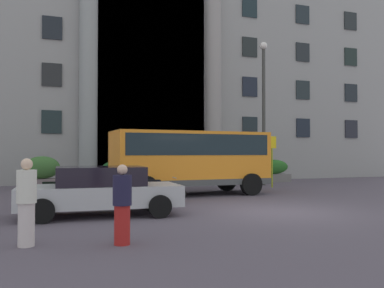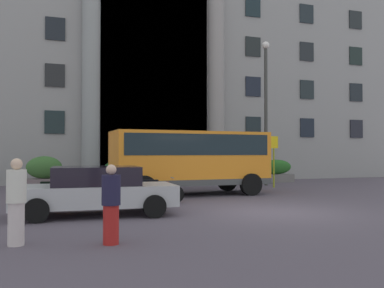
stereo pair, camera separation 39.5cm
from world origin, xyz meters
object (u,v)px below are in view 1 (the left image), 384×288
at_px(hedge_planter_entrance_right, 212,170).
at_px(pedestrian_woman_with_bag, 27,202).
at_px(lamppost_plaza_centre, 264,102).
at_px(pedestrian_man_red_shirt, 122,205).
at_px(hedge_planter_west, 42,173).
at_px(parked_compact_extra, 100,190).
at_px(bus_stop_sign, 272,156).
at_px(scooter_by_planter, 157,190).
at_px(orange_minibus, 191,157).
at_px(motorcycle_far_end, 56,193).
at_px(hedge_planter_far_west, 116,175).
at_px(hedge_planter_far_east, 273,171).

height_order(hedge_planter_entrance_right, pedestrian_woman_with_bag, hedge_planter_entrance_right).
bearing_deg(lamppost_plaza_centre, pedestrian_man_red_shirt, -129.87).
xyz_separation_m(hedge_planter_west, parked_compact_extra, (1.49, -9.26, -0.06)).
relative_size(bus_stop_sign, scooter_by_planter, 1.30).
relative_size(orange_minibus, bus_stop_sign, 2.51).
bearing_deg(parked_compact_extra, motorcycle_far_end, 119.48).
distance_m(hedge_planter_far_west, motorcycle_far_end, 7.79).
bearing_deg(motorcycle_far_end, orange_minibus, 33.30).
xyz_separation_m(hedge_planter_far_east, pedestrian_man_red_shirt, (-11.53, -13.66, 0.12)).
bearing_deg(pedestrian_woman_with_bag, pedestrian_man_red_shirt, 126.55).
bearing_deg(hedge_planter_far_east, hedge_planter_west, -177.64).
distance_m(hedge_planter_far_east, lamppost_plaza_centre, 4.64).
distance_m(orange_minibus, hedge_planter_west, 7.55).
height_order(orange_minibus, hedge_planter_entrance_right, orange_minibus).
height_order(bus_stop_sign, hedge_planter_far_east, bus_stop_sign).
bearing_deg(scooter_by_planter, motorcycle_far_end, -177.80).
distance_m(hedge_planter_west, hedge_planter_entrance_right, 8.78).
bearing_deg(orange_minibus, bus_stop_sign, 20.12).
relative_size(bus_stop_sign, lamppost_plaza_centre, 0.33).
relative_size(bus_stop_sign, hedge_planter_far_east, 1.26).
height_order(pedestrian_man_red_shirt, pedestrian_woman_with_bag, pedestrian_woman_with_bag).
bearing_deg(hedge_planter_west, motorcycle_far_end, -86.88).
relative_size(hedge_planter_far_east, pedestrian_man_red_shirt, 1.34).
bearing_deg(orange_minibus, lamppost_plaza_centre, 30.15).
bearing_deg(orange_minibus, hedge_planter_far_west, 112.90).
height_order(orange_minibus, motorcycle_far_end, orange_minibus).
bearing_deg(pedestrian_woman_with_bag, lamppost_plaza_centre, -173.88).
relative_size(parked_compact_extra, motorcycle_far_end, 2.16).
height_order(orange_minibus, lamppost_plaza_centre, lamppost_plaza_centre).
bearing_deg(motorcycle_far_end, lamppost_plaza_centre, 38.20).
xyz_separation_m(hedge_planter_far_east, hedge_planter_west, (-12.91, -0.53, 0.12)).
relative_size(hedge_planter_far_west, motorcycle_far_end, 0.72).
relative_size(hedge_planter_far_east, hedge_planter_west, 1.18).
height_order(hedge_planter_far_west, parked_compact_extra, parked_compact_extra).
distance_m(bus_stop_sign, pedestrian_man_red_shirt, 14.11).
xyz_separation_m(hedge_planter_far_west, motorcycle_far_end, (-3.12, -7.13, -0.18)).
bearing_deg(pedestrian_man_red_shirt, hedge_planter_far_east, -136.49).
bearing_deg(hedge_planter_entrance_right, hedge_planter_far_east, 6.42).
relative_size(hedge_planter_entrance_right, parked_compact_extra, 0.37).
relative_size(orange_minibus, hedge_planter_west, 3.75).
distance_m(orange_minibus, pedestrian_man_red_shirt, 9.44).
bearing_deg(motorcycle_far_end, hedge_planter_far_west, 76.88).
xyz_separation_m(hedge_planter_far_east, hedge_planter_far_west, (-9.41, -0.47, -0.00)).
bearing_deg(orange_minibus, hedge_planter_far_east, 34.75).
height_order(pedestrian_man_red_shirt, lamppost_plaza_centre, lamppost_plaza_centre).
height_order(hedge_planter_west, pedestrian_woman_with_bag, pedestrian_woman_with_bag).
bearing_deg(pedestrian_woman_with_bag, motorcycle_far_end, -135.49).
bearing_deg(hedge_planter_west, lamppost_plaza_centre, -7.21).
bearing_deg(bus_stop_sign, parked_compact_extra, -145.16).
height_order(scooter_by_planter, pedestrian_man_red_shirt, pedestrian_man_red_shirt).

